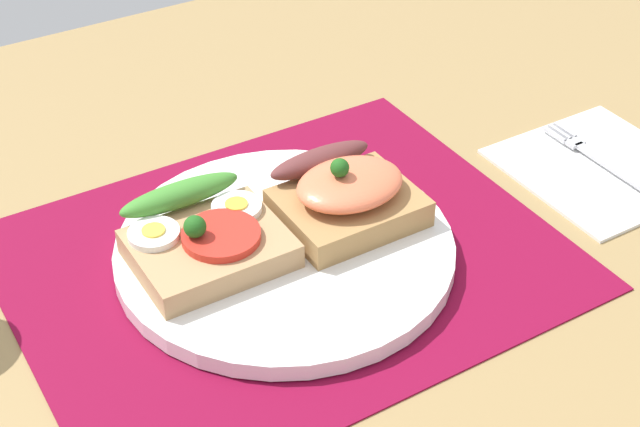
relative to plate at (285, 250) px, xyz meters
The scene contains 7 objects.
ground_plane 2.55cm from the plate, ahead, with size 120.00×90.00×3.20cm, color #967949.
placemat 0.80cm from the plate, ahead, with size 38.99×31.48×0.30cm, color maroon.
plate is the anchor object (origin of this frame).
sandwich_egg_tomato 6.10cm from the plate, 160.90° to the left, with size 10.62×9.98×4.12cm.
sandwich_salmon 6.12cm from the plate, ahead, with size 10.10×9.53×5.67cm.
napkin 28.63cm from the plate, ahead, with size 14.37×14.65×0.60cm, color white.
fork 28.79cm from the plate, ahead, with size 1.62×13.73×0.32cm.
Camera 1 is at (-25.63, -47.25, 44.65)cm, focal length 53.10 mm.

